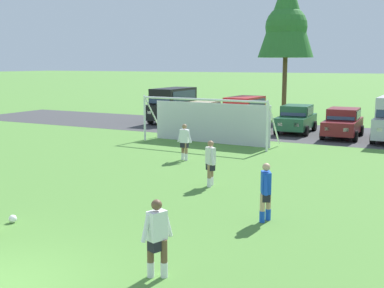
{
  "coord_description": "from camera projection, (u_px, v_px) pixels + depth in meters",
  "views": [
    {
      "loc": [
        7.6,
        -6.05,
        4.32
      ],
      "look_at": [
        -0.32,
        9.42,
        1.44
      ],
      "focal_mm": 45.67,
      "sensor_mm": 36.0,
      "label": 1
    }
  ],
  "objects": [
    {
      "name": "player_midfield_center",
      "position": [
        210.0,
        163.0,
        17.24
      ],
      "size": [
        0.57,
        0.6,
        1.64
      ],
      "color": "#936B4C",
      "rests_on": "ground"
    },
    {
      "name": "tree_left_edge",
      "position": [
        287.0,
        16.0,
        37.5
      ],
      "size": [
        4.29,
        4.29,
        11.44
      ],
      "color": "brown",
      "rests_on": "ground"
    },
    {
      "name": "player_striker_near",
      "position": [
        184.0,
        142.0,
        21.9
      ],
      "size": [
        0.74,
        0.28,
        1.64
      ],
      "color": "#936B4C",
      "rests_on": "ground"
    },
    {
      "name": "parking_lot_strip",
      "position": [
        304.0,
        133.0,
        30.71
      ],
      "size": [
        52.0,
        8.4,
        0.01
      ],
      "primitive_type": "cube",
      "color": "#3D3D3F",
      "rests_on": "ground"
    },
    {
      "name": "parked_car_slot_center_left",
      "position": [
        244.0,
        113.0,
        31.87
      ],
      "size": [
        2.3,
        4.68,
        2.16
      ],
      "color": "red",
      "rests_on": "ground"
    },
    {
      "name": "soccer_goal",
      "position": [
        209.0,
        120.0,
        26.45
      ],
      "size": [
        7.49,
        2.24,
        2.57
      ],
      "color": "white",
      "rests_on": "ground"
    },
    {
      "name": "parked_car_slot_far_left",
      "position": [
        173.0,
        104.0,
        35.94
      ],
      "size": [
        2.23,
        4.82,
        2.52
      ],
      "color": "black",
      "rests_on": "ground"
    },
    {
      "name": "parked_car_slot_center_right",
      "position": [
        343.0,
        123.0,
        28.54
      ],
      "size": [
        2.12,
        4.24,
        1.72
      ],
      "color": "maroon",
      "rests_on": "ground"
    },
    {
      "name": "parked_car_slot_center",
      "position": [
        296.0,
        119.0,
        30.62
      ],
      "size": [
        2.18,
        4.27,
        1.72
      ],
      "color": "#194C2D",
      "rests_on": "ground"
    },
    {
      "name": "player_trailing_back",
      "position": [
        157.0,
        239.0,
        9.86
      ],
      "size": [
        0.42,
        0.69,
        1.64
      ],
      "color": "brown",
      "rests_on": "ground"
    },
    {
      "name": "ground_plane",
      "position": [
        253.0,
        158.0,
        22.61
      ],
      "size": [
        400.0,
        400.0,
        0.0
      ],
      "primitive_type": "plane",
      "color": "#518438"
    },
    {
      "name": "parked_car_slot_left",
      "position": [
        203.0,
        114.0,
        33.7
      ],
      "size": [
        2.1,
        4.23,
        1.72
      ],
      "color": "tan",
      "rests_on": "ground"
    },
    {
      "name": "soccer_ball",
      "position": [
        13.0,
        219.0,
        13.37
      ],
      "size": [
        0.22,
        0.22,
        0.22
      ],
      "color": "white",
      "rests_on": "ground"
    },
    {
      "name": "player_winger_right",
      "position": [
        266.0,
        192.0,
        13.39
      ],
      "size": [
        0.39,
        0.73,
        1.64
      ],
      "color": "tan",
      "rests_on": "ground"
    }
  ]
}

